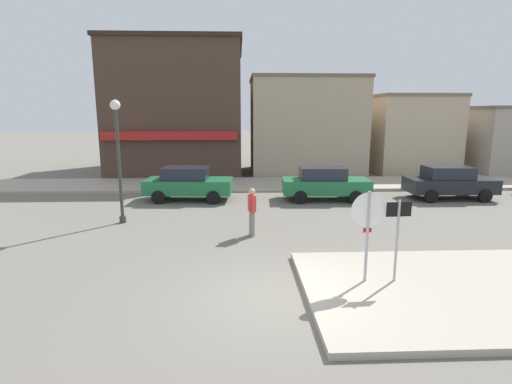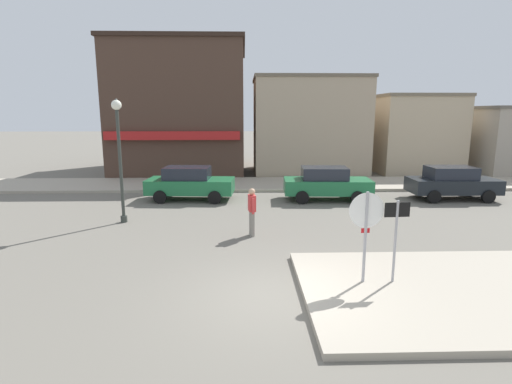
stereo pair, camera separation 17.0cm
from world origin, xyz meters
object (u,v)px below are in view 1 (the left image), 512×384
object	(u,v)px
parked_car_second	(325,183)
parked_car_third	(449,182)
lamp_post	(118,143)
pedestrian_crossing_near	(252,210)
stop_sign	(368,225)
parked_car_nearest	(188,183)
one_way_sign	(397,232)

from	to	relation	value
parked_car_second	parked_car_third	bearing A→B (deg)	0.01
parked_car_second	parked_car_third	world-z (taller)	same
lamp_post	pedestrian_crossing_near	distance (m)	5.52
stop_sign	parked_car_second	world-z (taller)	stop_sign
lamp_post	parked_car_second	world-z (taller)	lamp_post
lamp_post	parked_car_nearest	distance (m)	4.84
lamp_post	parked_car_nearest	world-z (taller)	lamp_post
stop_sign	parked_car_third	xyz separation A→B (m)	(7.02, 9.51, -0.71)
parked_car_second	pedestrian_crossing_near	world-z (taller)	pedestrian_crossing_near
lamp_post	stop_sign	bearing A→B (deg)	-39.03
parked_car_second	one_way_sign	bearing A→B (deg)	-92.19
pedestrian_crossing_near	parked_car_third	bearing A→B (deg)	29.57
parked_car_third	pedestrian_crossing_near	size ratio (longest dim) A/B	2.50
stop_sign	parked_car_second	xyz separation A→B (m)	(1.06, 9.51, -0.71)
parked_car_nearest	stop_sign	bearing A→B (deg)	-61.43
parked_car_nearest	pedestrian_crossing_near	bearing A→B (deg)	-63.78
one_way_sign	pedestrian_crossing_near	xyz separation A→B (m)	(-3.22, 4.11, -0.46)
lamp_post	parked_car_nearest	bearing A→B (deg)	62.91
parked_car_second	parked_car_third	size ratio (longest dim) A/B	1.01
one_way_sign	lamp_post	world-z (taller)	lamp_post
parked_car_nearest	pedestrian_crossing_near	xyz separation A→B (m)	(2.80, -5.69, 0.06)
stop_sign	pedestrian_crossing_near	distance (m)	4.85
parked_car_second	lamp_post	bearing A→B (deg)	-156.77
stop_sign	parked_car_second	size ratio (longest dim) A/B	0.56
lamp_post	parked_car_third	world-z (taller)	lamp_post
stop_sign	one_way_sign	size ratio (longest dim) A/B	1.10
parked_car_third	pedestrian_crossing_near	bearing A→B (deg)	-150.43
parked_car_nearest	one_way_sign	bearing A→B (deg)	-58.40
stop_sign	parked_car_nearest	world-z (taller)	stop_sign
parked_car_second	parked_car_third	distance (m)	5.96
stop_sign	one_way_sign	bearing A→B (deg)	-1.25
parked_car_third	one_way_sign	bearing A→B (deg)	-123.58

